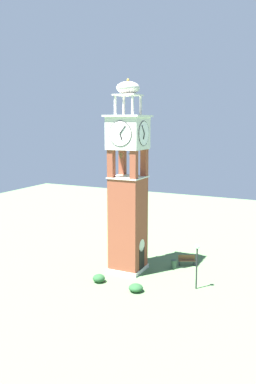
# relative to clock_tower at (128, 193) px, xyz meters

# --- Properties ---
(ground) EXTENTS (80.00, 80.00, 0.00)m
(ground) POSITION_rel_clock_tower_xyz_m (0.00, 0.00, -7.22)
(ground) COLOR #517547
(clock_tower) EXTENTS (3.34, 3.34, 17.13)m
(clock_tower) POSITION_rel_clock_tower_xyz_m (0.00, 0.00, 0.00)
(clock_tower) COLOR brown
(clock_tower) RESTS_ON ground
(park_bench) EXTENTS (1.11, 1.63, 0.95)m
(park_bench) POSITION_rel_clock_tower_xyz_m (3.67, -4.47, -6.73)
(park_bench) COLOR brown
(park_bench) RESTS_ON ground
(lamp_post) EXTENTS (0.36, 0.36, 3.75)m
(lamp_post) POSITION_rel_clock_tower_xyz_m (-1.34, -6.86, -4.60)
(lamp_post) COLOR black
(lamp_post) RESTS_ON ground
(trash_bin) EXTENTS (0.52, 0.52, 0.80)m
(trash_bin) POSITION_rel_clock_tower_xyz_m (2.25, -3.66, -6.82)
(trash_bin) COLOR #38513D
(trash_bin) RESTS_ON ground
(shrub_near_entry) EXTENTS (1.04, 1.04, 0.67)m
(shrub_near_entry) POSITION_rel_clock_tower_xyz_m (-3.65, 0.99, -6.88)
(shrub_near_entry) COLOR #234C28
(shrub_near_entry) RESTS_ON ground
(shrub_left_of_tower) EXTENTS (1.15, 1.15, 0.62)m
(shrub_left_of_tower) POSITION_rel_clock_tower_xyz_m (-4.02, -2.66, -6.91)
(shrub_left_of_tower) COLOR #234C28
(shrub_left_of_tower) RESTS_ON ground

